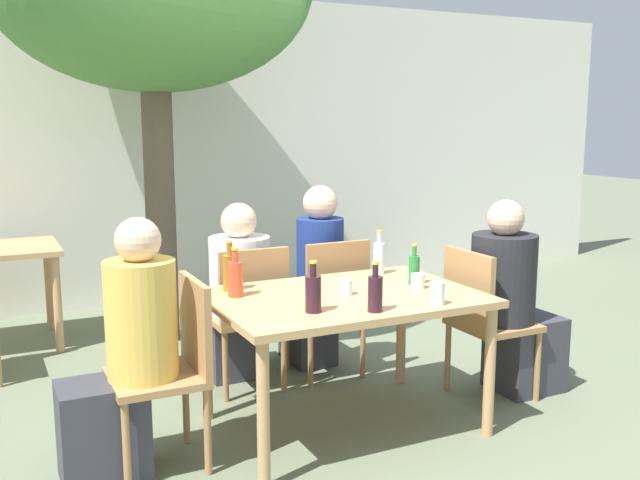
{
  "coord_description": "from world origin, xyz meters",
  "views": [
    {
      "loc": [
        -1.75,
        -3.29,
        1.69
      ],
      "look_at": [
        0.0,
        0.3,
        1.0
      ],
      "focal_mm": 40.0,
      "sensor_mm": 36.0,
      "label": 1
    }
  ],
  "objects_px": {
    "drinking_glass_1": "(418,281)",
    "dining_table_front": "(344,308)",
    "green_bottle_2": "(414,269)",
    "water_bottle_4": "(379,257)",
    "drinking_glass_2": "(438,293)",
    "wine_bottle_5": "(375,292)",
    "patio_chair_1": "(482,315)",
    "drinking_glass_0": "(346,287)",
    "wine_bottle_1": "(313,292)",
    "amber_bottle_3": "(230,271)",
    "person_seated_1": "(513,306)",
    "patio_chair_2": "(248,309)",
    "person_seated_2": "(236,300)",
    "patio_chair_0": "(174,361)",
    "person_seated_3": "(314,286)",
    "person_seated_0": "(124,362)",
    "patio_chair_3": "(330,299)",
    "soda_bottle_0": "(235,278)"
  },
  "relations": [
    {
      "from": "patio_chair_3",
      "to": "water_bottle_4",
      "type": "relative_size",
      "value": 3.43
    },
    {
      "from": "patio_chair_0",
      "to": "wine_bottle_1",
      "type": "height_order",
      "value": "wine_bottle_1"
    },
    {
      "from": "drinking_glass_0",
      "to": "water_bottle_4",
      "type": "bearing_deg",
      "value": 41.32
    },
    {
      "from": "patio_chair_2",
      "to": "drinking_glass_1",
      "type": "relative_size",
      "value": 11.12
    },
    {
      "from": "water_bottle_4",
      "to": "drinking_glass_2",
      "type": "bearing_deg",
      "value": -97.52
    },
    {
      "from": "person_seated_1",
      "to": "patio_chair_0",
      "type": "bearing_deg",
      "value": 90.0
    },
    {
      "from": "patio_chair_0",
      "to": "patio_chair_2",
      "type": "distance_m",
      "value": 0.98
    },
    {
      "from": "patio_chair_3",
      "to": "green_bottle_2",
      "type": "relative_size",
      "value": 3.95
    },
    {
      "from": "amber_bottle_3",
      "to": "drinking_glass_1",
      "type": "bearing_deg",
      "value": -23.49
    },
    {
      "from": "person_seated_1",
      "to": "person_seated_2",
      "type": "distance_m",
      "value": 1.74
    },
    {
      "from": "dining_table_front",
      "to": "person_seated_3",
      "type": "bearing_deg",
      "value": 73.68
    },
    {
      "from": "patio_chair_1",
      "to": "amber_bottle_3",
      "type": "relative_size",
      "value": 3.33
    },
    {
      "from": "person_seated_2",
      "to": "drinking_glass_2",
      "type": "xyz_separation_m",
      "value": [
        0.61,
        -1.36,
        0.28
      ]
    },
    {
      "from": "patio_chair_0",
      "to": "drinking_glass_0",
      "type": "distance_m",
      "value": 0.98
    },
    {
      "from": "water_bottle_4",
      "to": "drinking_glass_2",
      "type": "relative_size",
      "value": 2.3
    },
    {
      "from": "soda_bottle_0",
      "to": "wine_bottle_1",
      "type": "bearing_deg",
      "value": -62.87
    },
    {
      "from": "patio_chair_2",
      "to": "person_seated_1",
      "type": "height_order",
      "value": "person_seated_1"
    },
    {
      "from": "drinking_glass_1",
      "to": "dining_table_front",
      "type": "bearing_deg",
      "value": 172.32
    },
    {
      "from": "person_seated_2",
      "to": "water_bottle_4",
      "type": "height_order",
      "value": "person_seated_2"
    },
    {
      "from": "dining_table_front",
      "to": "soda_bottle_0",
      "type": "relative_size",
      "value": 5.36
    },
    {
      "from": "patio_chair_0",
      "to": "drinking_glass_1",
      "type": "height_order",
      "value": "patio_chair_0"
    },
    {
      "from": "soda_bottle_0",
      "to": "drinking_glass_1",
      "type": "bearing_deg",
      "value": -15.57
    },
    {
      "from": "wine_bottle_5",
      "to": "person_seated_3",
      "type": "bearing_deg",
      "value": 76.92
    },
    {
      "from": "patio_chair_1",
      "to": "wine_bottle_5",
      "type": "distance_m",
      "value": 1.08
    },
    {
      "from": "wine_bottle_1",
      "to": "green_bottle_2",
      "type": "relative_size",
      "value": 1.1
    },
    {
      "from": "patio_chair_2",
      "to": "person_seated_3",
      "type": "height_order",
      "value": "person_seated_3"
    },
    {
      "from": "wine_bottle_5",
      "to": "patio_chair_0",
      "type": "bearing_deg",
      "value": 157.84
    },
    {
      "from": "dining_table_front",
      "to": "water_bottle_4",
      "type": "xyz_separation_m",
      "value": [
        0.42,
        0.36,
        0.18
      ]
    },
    {
      "from": "patio_chair_1",
      "to": "person_seated_0",
      "type": "distance_m",
      "value": 2.11
    },
    {
      "from": "person_seated_2",
      "to": "drinking_glass_1",
      "type": "bearing_deg",
      "value": 124.89
    },
    {
      "from": "person_seated_0",
      "to": "amber_bottle_3",
      "type": "xyz_separation_m",
      "value": [
        0.65,
        0.36,
        0.31
      ]
    },
    {
      "from": "person_seated_1",
      "to": "green_bottle_2",
      "type": "distance_m",
      "value": 0.76
    },
    {
      "from": "drinking_glass_0",
      "to": "person_seated_1",
      "type": "bearing_deg",
      "value": 0.6
    },
    {
      "from": "soda_bottle_0",
      "to": "wine_bottle_1",
      "type": "xyz_separation_m",
      "value": [
        0.24,
        -0.46,
        -0.0
      ]
    },
    {
      "from": "wine_bottle_5",
      "to": "drinking_glass_1",
      "type": "bearing_deg",
      "value": 34.32
    },
    {
      "from": "patio_chair_2",
      "to": "wine_bottle_1",
      "type": "bearing_deg",
      "value": 88.7
    },
    {
      "from": "person_seated_2",
      "to": "patio_chair_1",
      "type": "bearing_deg",
      "value": 141.71
    },
    {
      "from": "wine_bottle_1",
      "to": "drinking_glass_0",
      "type": "bearing_deg",
      "value": 37.43
    },
    {
      "from": "drinking_glass_0",
      "to": "person_seated_2",
      "type": "bearing_deg",
      "value": 106.37
    },
    {
      "from": "dining_table_front",
      "to": "green_bottle_2",
      "type": "xyz_separation_m",
      "value": [
        0.46,
        0.03,
        0.17
      ]
    },
    {
      "from": "soda_bottle_0",
      "to": "drinking_glass_1",
      "type": "xyz_separation_m",
      "value": [
        0.97,
        -0.27,
        -0.06
      ]
    },
    {
      "from": "green_bottle_2",
      "to": "wine_bottle_5",
      "type": "relative_size",
      "value": 0.94
    },
    {
      "from": "patio_chair_2",
      "to": "water_bottle_4",
      "type": "height_order",
      "value": "water_bottle_4"
    },
    {
      "from": "amber_bottle_3",
      "to": "drinking_glass_1",
      "type": "relative_size",
      "value": 3.34
    },
    {
      "from": "person_seated_0",
      "to": "drinking_glass_0",
      "type": "bearing_deg",
      "value": 89.41
    },
    {
      "from": "drinking_glass_0",
      "to": "drinking_glass_2",
      "type": "distance_m",
      "value": 0.5
    },
    {
      "from": "patio_chair_3",
      "to": "drinking_glass_1",
      "type": "bearing_deg",
      "value": 100.67
    },
    {
      "from": "person_seated_3",
      "to": "amber_bottle_3",
      "type": "xyz_separation_m",
      "value": [
        -0.8,
        -0.61,
        0.3
      ]
    },
    {
      "from": "patio_chair_1",
      "to": "wine_bottle_5",
      "type": "bearing_deg",
      "value": 111.0
    },
    {
      "from": "person_seated_2",
      "to": "water_bottle_4",
      "type": "xyz_separation_m",
      "value": [
        0.71,
        -0.61,
        0.33
      ]
    }
  ]
}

